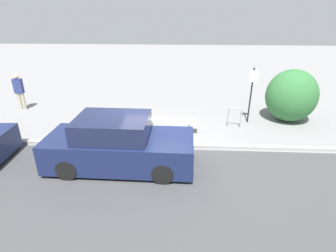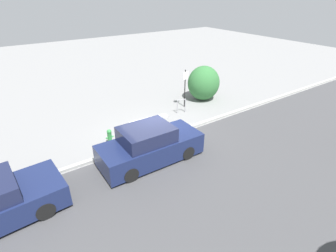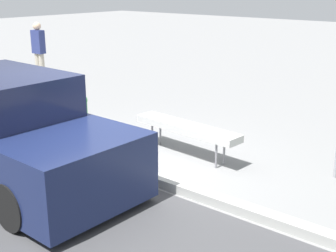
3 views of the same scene
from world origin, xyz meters
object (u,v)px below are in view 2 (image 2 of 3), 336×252
at_px(bike_rack, 181,105).
at_px(parked_car_near, 150,146).
at_px(fire_hydrant, 110,136).
at_px(bench, 149,120).
at_px(sign_post, 185,85).

bearing_deg(bike_rack, parked_car_near, -141.95).
bearing_deg(parked_car_near, bike_rack, 38.91).
bearing_deg(fire_hydrant, bench, 7.66).
relative_size(bike_rack, fire_hydrant, 1.08).
bearing_deg(sign_post, bike_rack, -139.87).
xyz_separation_m(bench, sign_post, (3.22, 1.21, 0.90)).
relative_size(bike_rack, parked_car_near, 0.19).
bearing_deg(bench, sign_post, 24.48).
height_order(fire_hydrant, parked_car_near, parked_car_near).
height_order(bike_rack, fire_hydrant, bike_rack).
bearing_deg(parked_car_near, bench, 61.03).
bearing_deg(bench, parked_car_near, -115.85).
xyz_separation_m(fire_hydrant, parked_car_near, (0.88, -2.16, 0.29)).
bearing_deg(bench, bike_rack, 17.91).
bearing_deg(parked_car_near, sign_post, 39.23).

